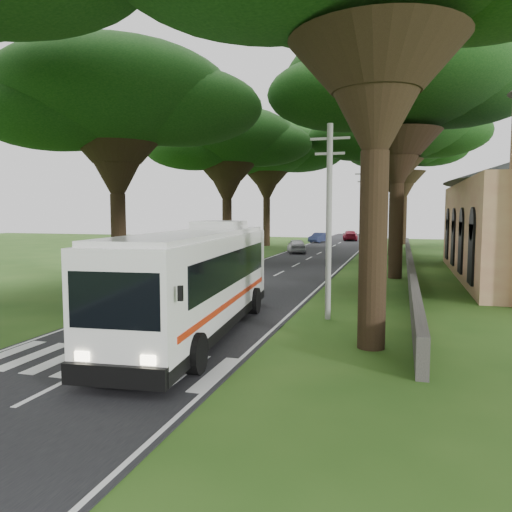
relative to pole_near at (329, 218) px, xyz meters
The scene contains 18 objects.
ground 9.15m from the pole_near, 132.51° to the right, with size 140.00×140.00×0.00m, color #254B15.
road 20.21m from the pole_near, 106.14° to the left, with size 8.00×120.00×0.04m, color black.
crosswalk 10.57m from the pole_near, 124.51° to the right, with size 8.00×3.00×0.01m, color silver.
property_wall 18.68m from the pole_near, 79.00° to the left, with size 0.35×50.00×1.20m, color #383533.
pole_near is the anchor object (origin of this frame).
pole_mid 20.00m from the pole_near, 90.00° to the left, with size 1.60×0.24×8.00m.
pole_far 40.00m from the pole_near, 90.00° to the left, with size 1.60×0.24×8.00m.
tree_l_mida 16.30m from the pole_near, 156.04° to the left, with size 13.99×13.99×14.16m.
tree_l_midb 28.17m from the pole_near, 118.44° to the left, with size 12.94×12.94×14.05m.
tree_l_far 45.05m from the pole_near, 108.43° to the left, with size 16.17×16.17×16.03m.
tree_r_mida 16.64m from the pole_near, 79.88° to the left, with size 14.95×14.95×16.13m.
tree_r_midb 33.18m from the pole_near, 86.42° to the left, with size 15.46×15.46×16.12m.
tree_r_far 50.87m from the pole_near, 86.57° to the left, with size 13.62×13.62×16.11m.
coach_bus 6.12m from the pole_near, 136.70° to the right, with size 3.86×12.91×3.75m.
distant_car_a 32.90m from the pole_near, 104.00° to the left, with size 1.78×4.42×1.51m, color #AFAEB3.
distant_car_b 51.07m from the pole_near, 99.60° to the left, with size 1.46×4.18×1.38m, color navy.
distant_car_c 56.67m from the pole_near, 94.77° to the left, with size 2.08×5.13×1.49m, color maroon.
pedestrian 12.57m from the pole_near, 169.54° to the left, with size 0.62×0.41×1.71m, color black.
Camera 1 is at (8.39, -14.46, 4.48)m, focal length 35.00 mm.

